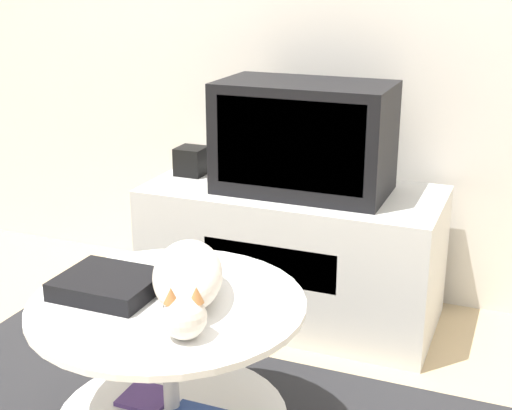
# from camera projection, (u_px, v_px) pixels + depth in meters

# --- Properties ---
(tv_stand) EXTENTS (1.13, 0.53, 0.53)m
(tv_stand) POSITION_uv_depth(u_px,v_px,m) (293.00, 253.00, 2.81)
(tv_stand) COLOR silver
(tv_stand) RESTS_ON ground_plane
(tv) EXTENTS (0.63, 0.36, 0.41)m
(tv) POSITION_uv_depth(u_px,v_px,m) (304.00, 138.00, 2.63)
(tv) COLOR black
(tv) RESTS_ON tv_stand
(speaker) EXTENTS (0.11, 0.11, 0.11)m
(speaker) POSITION_uv_depth(u_px,v_px,m) (191.00, 161.00, 2.89)
(speaker) COLOR black
(speaker) RESTS_ON tv_stand
(coffee_table) EXTENTS (0.74, 0.74, 0.48)m
(coffee_table) POSITION_uv_depth(u_px,v_px,m) (171.00, 360.00, 1.93)
(coffee_table) COLOR #B2B2B7
(coffee_table) RESTS_ON rug
(dvd_box) EXTENTS (0.26, 0.22, 0.05)m
(dvd_box) POSITION_uv_depth(u_px,v_px,m) (108.00, 285.00, 1.91)
(dvd_box) COLOR black
(dvd_box) RESTS_ON coffee_table
(cat) EXTENTS (0.32, 0.53, 0.14)m
(cat) POSITION_uv_depth(u_px,v_px,m) (187.00, 279.00, 1.84)
(cat) COLOR silver
(cat) RESTS_ON coffee_table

